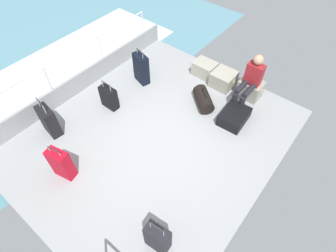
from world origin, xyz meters
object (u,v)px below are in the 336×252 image
Objects in this scene: suitcase_2 at (234,116)px; suitcase_3 at (49,121)px; suitcase_4 at (158,238)px; passenger_seated at (250,80)px; duffel_bag at (203,99)px; suitcase_1 at (61,164)px; cargo_crate_1 at (223,79)px; cargo_crate_2 at (250,89)px; cargo_crate_0 at (205,69)px; suitcase_5 at (109,98)px; suitcase_0 at (141,69)px.

suitcase_2 is 0.78× the size of suitcase_3.
suitcase_2 is at bearing 97.58° from suitcase_4.
passenger_seated is at bearing 97.94° from suitcase_4.
duffel_bag is at bearing -132.70° from passenger_seated.
suitcase_4 is (2.04, 0.11, -0.04)m from suitcase_1.
passenger_seated is at bearing -10.25° from cargo_crate_1.
cargo_crate_2 is 3.75m from suitcase_4.
duffel_bag is (-1.13, 2.84, -0.12)m from suitcase_4.
cargo_crate_0 is at bearing 146.79° from suitcase_2.
duffel_bag is at bearing 40.34° from suitcase_5.
suitcase_3 is (-1.89, -3.31, 0.13)m from cargo_crate_1.
passenger_seated is 1.65× the size of suitcase_2.
duffel_bag is (1.56, 0.25, -0.20)m from suitcase_0.
cargo_crate_0 is at bearing 68.32° from suitcase_3.
suitcase_3 is at bearing -128.39° from passenger_seated.
suitcase_5 is (-0.97, -2.16, 0.08)m from cargo_crate_0.
suitcase_3 is (-0.33, -2.26, -0.04)m from suitcase_0.
cargo_crate_0 is 3.83m from suitcase_1.
suitcase_2 is 0.92× the size of suitcase_4.
cargo_crate_2 is (0.64, 0.07, 0.02)m from cargo_crate_1.
suitcase_5 is at bearing 110.39° from suitcase_1.
suitcase_0 is at bearing 81.63° from suitcase_3.
cargo_crate_2 is at bearing 45.11° from suitcase_5.
duffel_bag reaches higher than cargo_crate_0.
cargo_crate_1 is 0.64× the size of suitcase_0.
suitcase_0 is at bearing -173.66° from suitcase_2.
suitcase_0 reaches higher than suitcase_5.
suitcase_2 is 2.63m from suitcase_5.
suitcase_0 is at bearing -156.87° from passenger_seated.
suitcase_1 is (0.65, -2.70, -0.03)m from suitcase_0.
suitcase_1 reaches higher than cargo_crate_1.
passenger_seated is (0.00, -0.18, 0.38)m from cargo_crate_2.
passenger_seated is 1.47× the size of suitcase_1.
passenger_seated reaches higher than suitcase_5.
suitcase_2 is (0.11, -0.68, -0.46)m from passenger_seated.
suitcase_5 is (-2.16, -2.17, 0.05)m from cargo_crate_2.
cargo_crate_0 is at bearing 171.78° from passenger_seated.
suitcase_3 reaches higher than suitcase_2.
suitcase_3 is at bearing 155.62° from suitcase_1.
suitcase_5 is (-1.52, -2.10, 0.07)m from cargo_crate_1.
cargo_crate_1 is at bearing 60.29° from suitcase_3.
cargo_crate_0 is at bearing 47.83° from suitcase_0.
suitcase_1 is at bearing -113.08° from passenger_seated.
cargo_crate_1 is 1.10m from suitcase_2.
cargo_crate_0 is 0.85× the size of suitcase_5.
passenger_seated is 1.29× the size of suitcase_3.
suitcase_4 is (2.69, -2.59, -0.07)m from suitcase_0.
cargo_crate_1 is at bearing 133.41° from suitcase_2.
cargo_crate_1 reaches higher than cargo_crate_0.
cargo_crate_2 is 0.62× the size of suitcase_3.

